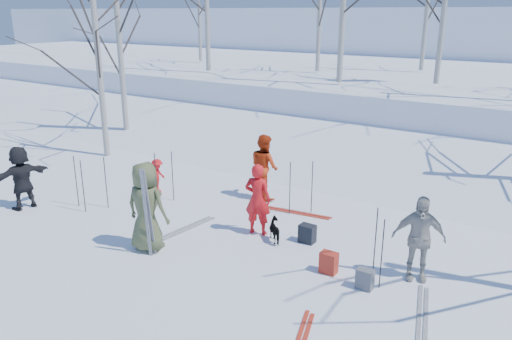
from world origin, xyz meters
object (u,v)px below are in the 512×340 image
Objects in this scene: skier_redor_behind at (264,167)px; skier_grey_west at (21,178)px; backpack_dark at (307,234)px; dog at (276,230)px; skier_olive_center at (146,207)px; skier_red_north at (258,199)px; skier_red_seated at (157,176)px; skier_cream_east at (419,238)px; backpack_red at (329,263)px; backpack_grey at (365,279)px.

skier_grey_west is (-4.64, -4.03, -0.06)m from skier_redor_behind.
backpack_dark is (2.26, -1.77, -0.67)m from skier_redor_behind.
dog is at bearing -151.20° from backpack_dark.
skier_olive_center reaches higher than skier_red_north.
skier_red_seated is 4.96m from backpack_dark.
skier_red_seated is 0.57× the size of skier_cream_east.
backpack_red is 1.11× the size of backpack_grey.
skier_red_seated is at bearing 174.44° from backpack_dark.
backpack_red is (3.24, -2.71, -0.66)m from skier_redor_behind.
backpack_grey is (6.69, -1.58, -0.28)m from skier_red_seated.
skier_olive_center reaches higher than dog.
skier_redor_behind reaches higher than skier_red_seated.
backpack_dark reaches higher than backpack_grey.
skier_red_north is at bearing 161.11° from backpack_red.
backpack_dark is (4.93, -0.48, -0.27)m from skier_red_seated.
backpack_red reaches higher than backpack_grey.
skier_grey_west is at bearing 168.79° from skier_cream_east.
skier_redor_behind is at bearing -105.36° from skier_olive_center.
skier_red_north is at bearing -62.97° from dog.
backpack_grey is (2.35, -0.78, -0.06)m from dog.
dog is at bearing 116.35° from skier_grey_west.
skier_grey_west is (-5.76, -2.04, -0.00)m from skier_red_north.
skier_cream_east is 4.33× the size of backpack_grey.
backpack_dark is (-0.97, 0.94, -0.01)m from backpack_red.
skier_cream_east is 9.52m from skier_grey_west.
skier_olive_center is 5.00× the size of backpack_grey.
dog reaches higher than backpack_red.
skier_red_seated is 6.07m from backpack_red.
skier_redor_behind is 4.13× the size of backpack_red.
dog is 1.40× the size of backpack_red.
skier_olive_center is at bearing -140.59° from backpack_dark.
backpack_dark is (1.15, 0.22, -0.62)m from skier_red_north.
backpack_dark is (6.90, 2.26, -0.61)m from skier_grey_west.
skier_olive_center is at bearing 100.86° from skier_grey_west.
skier_red_north is 1.32m from backpack_dark.
skier_olive_center is at bearing -151.16° from skier_red_seated.
skier_cream_east is at bearing 111.63° from skier_grey_west.
skier_olive_center is 4.75× the size of backpack_dark.
skier_grey_west reaches higher than skier_red_seated.
skier_red_north is at bearing 118.83° from skier_grey_west.
dog reaches higher than backpack_grey.
skier_redor_behind is (-1.12, 1.99, 0.05)m from skier_red_north.
backpack_grey is (4.37, 1.04, -0.76)m from skier_olive_center.
dog is (4.34, -0.80, -0.22)m from skier_red_seated.
skier_olive_center reaches higher than backpack_dark.
skier_redor_behind is 1.07× the size of skier_grey_west.
backpack_red is at bearing -171.80° from skier_olive_center.
skier_cream_east reaches higher than skier_grey_west.
skier_red_seated is at bearing -62.83° from dog.
skier_cream_east is (4.67, -2.00, -0.05)m from skier_redor_behind.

